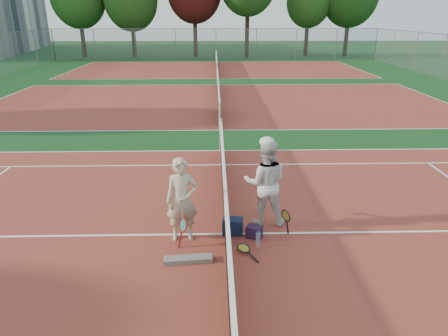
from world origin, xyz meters
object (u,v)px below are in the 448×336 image
object	(u,v)px
racket_black_held	(285,223)
sports_bag_navy	(233,226)
player_a	(182,200)
racket_red	(183,232)
net_main	(225,212)
racket_spare	(244,249)
player_b	(265,183)
water_bottle	(258,240)
sports_bag_purple	(254,232)

from	to	relation	value
racket_black_held	sports_bag_navy	world-z (taller)	racket_black_held
player_a	racket_red	xyz separation A→B (m)	(0.03, -0.28, -0.57)
net_main	racket_spare	xyz separation A→B (m)	(0.34, -0.67, -0.45)
racket_black_held	sports_bag_navy	distance (m)	1.10
player_a	racket_spare	size ratio (longest dim) A/B	2.90
player_b	racket_spare	xyz separation A→B (m)	(-0.53, -1.15, -0.90)
player_a	water_bottle	distance (m)	1.70
racket_red	racket_black_held	bearing A→B (deg)	-30.66
water_bottle	sports_bag_purple	bearing A→B (deg)	96.71
net_main	racket_black_held	xyz separation A→B (m)	(1.24, -0.08, -0.21)
net_main	racket_black_held	size ratio (longest dim) A/B	18.59
sports_bag_purple	water_bottle	xyz separation A→B (m)	(0.04, -0.34, 0.02)
racket_spare	sports_bag_navy	size ratio (longest dim) A/B	1.43
player_a	sports_bag_navy	bearing A→B (deg)	4.28
racket_red	sports_bag_navy	xyz separation A→B (m)	(1.00, 0.45, -0.13)
net_main	sports_bag_purple	distance (m)	0.72
racket_spare	water_bottle	size ratio (longest dim) A/B	2.00
player_a	sports_bag_purple	bearing A→B (deg)	-5.88
net_main	player_b	world-z (taller)	player_b
player_a	sports_bag_purple	xyz separation A→B (m)	(1.46, -0.01, -0.74)
sports_bag_purple	racket_spare	bearing A→B (deg)	-115.99
racket_red	water_bottle	bearing A→B (deg)	-42.72
sports_bag_purple	sports_bag_navy	bearing A→B (deg)	156.84
player_b	racket_spare	bearing A→B (deg)	69.96
player_a	water_bottle	size ratio (longest dim) A/B	5.79
sports_bag_navy	racket_spare	bearing A→B (deg)	-75.57
sports_bag_purple	player_a	bearing A→B (deg)	179.56
racket_black_held	water_bottle	world-z (taller)	racket_black_held
racket_red	racket_black_held	world-z (taller)	racket_black_held
net_main	player_b	xyz separation A→B (m)	(0.87, 0.48, 0.44)
net_main	water_bottle	bearing A→B (deg)	-37.76
net_main	player_a	bearing A→B (deg)	-170.95
player_b	water_bottle	bearing A→B (deg)	81.00
net_main	player_a	xyz separation A→B (m)	(-0.87, -0.14, 0.36)
racket_black_held	racket_spare	world-z (taller)	racket_black_held
net_main	racket_red	xyz separation A→B (m)	(-0.84, -0.41, -0.22)
net_main	sports_bag_purple	world-z (taller)	net_main
water_bottle	net_main	bearing A→B (deg)	142.24
racket_spare	sports_bag_purple	bearing A→B (deg)	-58.34
racket_red	racket_spare	size ratio (longest dim) A/B	0.98
net_main	player_a	world-z (taller)	player_a
player_b	racket_spare	size ratio (longest dim) A/B	3.19
player_a	racket_red	distance (m)	0.64
racket_black_held	sports_bag_navy	bearing A→B (deg)	-42.75
racket_spare	player_a	bearing A→B (deg)	33.84
sports_bag_purple	racket_red	bearing A→B (deg)	-169.52
racket_spare	racket_red	bearing A→B (deg)	45.44
player_a	racket_black_held	xyz separation A→B (m)	(2.10, 0.06, -0.57)
net_main	racket_spare	bearing A→B (deg)	-63.16
racket_spare	sports_bag_navy	xyz separation A→B (m)	(-0.18, 0.71, 0.11)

